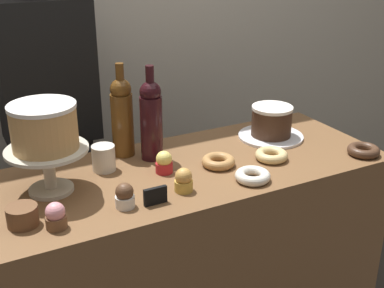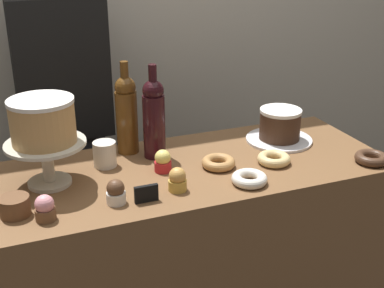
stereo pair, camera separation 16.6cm
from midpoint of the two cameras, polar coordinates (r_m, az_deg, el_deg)
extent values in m
cube|color=#BCB7A8|center=(2.35, -12.03, 14.34)|extent=(6.00, 0.05, 2.60)
cube|color=brown|center=(1.93, -2.55, -14.75)|extent=(1.32, 0.54, 0.90)
cylinder|color=beige|center=(1.61, -18.38, -4.90)|extent=(0.13, 0.13, 0.01)
cylinder|color=beige|center=(1.59, -18.67, -2.81)|extent=(0.04, 0.04, 0.12)
cylinder|color=beige|center=(1.56, -18.96, -0.68)|extent=(0.24, 0.24, 0.01)
cylinder|color=tan|center=(1.54, -19.27, 1.59)|extent=(0.19, 0.19, 0.12)
cylinder|color=white|center=(1.51, -19.60, 3.97)|extent=(0.19, 0.19, 0.01)
cylinder|color=white|center=(1.93, 6.41, 0.83)|extent=(0.25, 0.25, 0.01)
cylinder|color=#3D2619|center=(1.91, 6.48, 2.38)|extent=(0.15, 0.15, 0.10)
cylinder|color=white|center=(1.90, 6.56, 3.99)|extent=(0.15, 0.15, 0.01)
cylinder|color=black|center=(1.72, -7.33, 1.73)|extent=(0.08, 0.08, 0.22)
sphere|color=black|center=(1.68, -7.54, 5.77)|extent=(0.07, 0.07, 0.07)
cylinder|color=black|center=(1.67, -7.63, 7.44)|extent=(0.03, 0.03, 0.08)
cylinder|color=#5B3814|center=(1.77, -10.47, 2.07)|extent=(0.08, 0.08, 0.22)
sphere|color=#5B3814|center=(1.73, -10.77, 6.02)|extent=(0.07, 0.07, 0.07)
cylinder|color=#5B3814|center=(1.71, -10.90, 7.64)|extent=(0.03, 0.03, 0.08)
cylinder|color=red|center=(1.65, -6.08, -2.66)|extent=(0.06, 0.06, 0.03)
sphere|color=#EFDB6B|center=(1.64, -6.12, -1.67)|extent=(0.05, 0.05, 0.05)
cylinder|color=white|center=(1.47, -10.78, -6.44)|extent=(0.06, 0.06, 0.03)
sphere|color=brown|center=(1.45, -10.87, -5.36)|extent=(0.05, 0.05, 0.05)
cylinder|color=brown|center=(1.42, -18.29, -8.42)|extent=(0.06, 0.06, 0.03)
sphere|color=pink|center=(1.40, -18.45, -7.32)|extent=(0.05, 0.05, 0.05)
cylinder|color=gold|center=(1.53, -4.06, -4.77)|extent=(0.06, 0.06, 0.03)
sphere|color=#CC9347|center=(1.52, -4.09, -3.72)|extent=(0.05, 0.05, 0.05)
torus|color=#472D1E|center=(1.84, 16.29, -0.74)|extent=(0.11, 0.11, 0.03)
torus|color=#E0C17F|center=(1.74, 6.23, -1.32)|extent=(0.11, 0.11, 0.03)
torus|color=silver|center=(1.59, 3.87, -3.66)|extent=(0.11, 0.11, 0.03)
torus|color=#B27F47|center=(1.69, 0.17, -2.03)|extent=(0.11, 0.11, 0.03)
cylinder|color=brown|center=(1.47, -21.55, -8.33)|extent=(0.08, 0.08, 0.01)
cylinder|color=brown|center=(1.46, -21.61, -7.95)|extent=(0.08, 0.08, 0.01)
cylinder|color=brown|center=(1.46, -21.67, -7.58)|extent=(0.08, 0.08, 0.01)
cylinder|color=brown|center=(1.45, -21.73, -7.20)|extent=(0.08, 0.08, 0.01)
cylinder|color=brown|center=(1.45, -21.80, -6.82)|extent=(0.08, 0.08, 0.01)
cube|color=black|center=(1.47, -7.40, -5.87)|extent=(0.07, 0.01, 0.05)
cylinder|color=silver|center=(1.69, -12.68, -1.60)|extent=(0.08, 0.08, 0.08)
cube|color=black|center=(2.35, -16.26, -8.93)|extent=(0.28, 0.18, 0.85)
cube|color=black|center=(2.08, -18.37, 7.72)|extent=(0.36, 0.22, 0.55)
camera|label=1|loc=(0.08, -92.86, -1.20)|focal=47.53mm
camera|label=2|loc=(0.08, 87.14, 1.20)|focal=47.53mm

